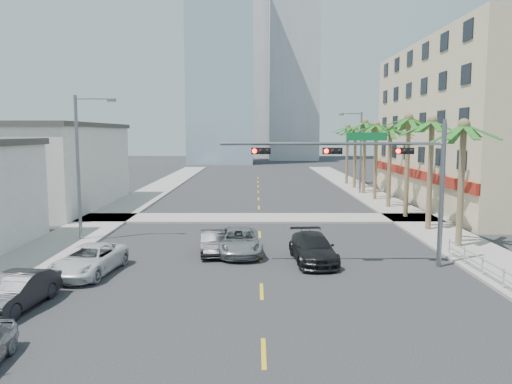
# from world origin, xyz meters

# --- Properties ---
(ground) EXTENTS (260.00, 260.00, 0.00)m
(ground) POSITION_xyz_m (0.00, 0.00, 0.00)
(ground) COLOR #262628
(ground) RESTS_ON ground
(sidewalk_right) EXTENTS (4.00, 120.00, 0.15)m
(sidewalk_right) POSITION_xyz_m (12.00, 20.00, 0.07)
(sidewalk_right) COLOR gray
(sidewalk_right) RESTS_ON ground
(sidewalk_left) EXTENTS (4.00, 120.00, 0.15)m
(sidewalk_left) POSITION_xyz_m (-12.00, 20.00, 0.07)
(sidewalk_left) COLOR gray
(sidewalk_left) RESTS_ON ground
(sidewalk_cross) EXTENTS (80.00, 4.00, 0.15)m
(sidewalk_cross) POSITION_xyz_m (0.00, 22.00, 0.07)
(sidewalk_cross) COLOR gray
(sidewalk_cross) RESTS_ON ground
(building_right) EXTENTS (15.25, 28.00, 15.00)m
(building_right) POSITION_xyz_m (21.99, 30.00, 7.50)
(building_right) COLOR beige
(building_right) RESTS_ON ground
(building_left_far) EXTENTS (11.00, 18.00, 7.20)m
(building_left_far) POSITION_xyz_m (-19.50, 28.00, 3.60)
(building_left_far) COLOR beige
(building_left_far) RESTS_ON ground
(tower_far_left) EXTENTS (14.00, 14.00, 48.00)m
(tower_far_left) POSITION_xyz_m (-8.00, 95.00, 24.00)
(tower_far_left) COLOR #99B2C6
(tower_far_left) RESTS_ON ground
(tower_far_right) EXTENTS (12.00, 12.00, 60.00)m
(tower_far_right) POSITION_xyz_m (9.00, 110.00, 30.00)
(tower_far_right) COLOR #ADADB2
(tower_far_right) RESTS_ON ground
(tower_far_center) EXTENTS (16.00, 16.00, 42.00)m
(tower_far_center) POSITION_xyz_m (-3.00, 125.00, 21.00)
(tower_far_center) COLOR #ADADB2
(tower_far_center) RESTS_ON ground
(traffic_signal_mast) EXTENTS (11.12, 0.54, 7.20)m
(traffic_signal_mast) POSITION_xyz_m (5.78, 7.95, 5.06)
(traffic_signal_mast) COLOR slate
(traffic_signal_mast) RESTS_ON ground
(palm_tree_0) EXTENTS (4.80, 4.80, 7.80)m
(palm_tree_0) POSITION_xyz_m (11.60, 12.00, 7.08)
(palm_tree_0) COLOR brown
(palm_tree_0) RESTS_ON ground
(palm_tree_1) EXTENTS (4.80, 4.80, 8.16)m
(palm_tree_1) POSITION_xyz_m (11.60, 17.20, 7.43)
(palm_tree_1) COLOR brown
(palm_tree_1) RESTS_ON ground
(palm_tree_2) EXTENTS (4.80, 4.80, 8.52)m
(palm_tree_2) POSITION_xyz_m (11.60, 22.40, 7.78)
(palm_tree_2) COLOR brown
(palm_tree_2) RESTS_ON ground
(palm_tree_3) EXTENTS (4.80, 4.80, 7.80)m
(palm_tree_3) POSITION_xyz_m (11.60, 27.60, 7.08)
(palm_tree_3) COLOR brown
(palm_tree_3) RESTS_ON ground
(palm_tree_4) EXTENTS (4.80, 4.80, 8.16)m
(palm_tree_4) POSITION_xyz_m (11.60, 32.80, 7.43)
(palm_tree_4) COLOR brown
(palm_tree_4) RESTS_ON ground
(palm_tree_5) EXTENTS (4.80, 4.80, 8.52)m
(palm_tree_5) POSITION_xyz_m (11.60, 38.00, 7.78)
(palm_tree_5) COLOR brown
(palm_tree_5) RESTS_ON ground
(palm_tree_6) EXTENTS (4.80, 4.80, 7.80)m
(palm_tree_6) POSITION_xyz_m (11.60, 43.20, 7.08)
(palm_tree_6) COLOR brown
(palm_tree_6) RESTS_ON ground
(palm_tree_7) EXTENTS (4.80, 4.80, 8.16)m
(palm_tree_7) POSITION_xyz_m (11.60, 48.40, 7.43)
(palm_tree_7) COLOR brown
(palm_tree_7) RESTS_ON ground
(streetlight_left) EXTENTS (2.55, 0.25, 9.00)m
(streetlight_left) POSITION_xyz_m (-11.00, 14.00, 5.06)
(streetlight_left) COLOR slate
(streetlight_left) RESTS_ON ground
(streetlight_right) EXTENTS (2.55, 0.25, 9.00)m
(streetlight_right) POSITION_xyz_m (11.00, 38.00, 5.06)
(streetlight_right) COLOR slate
(streetlight_right) RESTS_ON ground
(guardrail) EXTENTS (0.08, 8.08, 1.00)m
(guardrail) POSITION_xyz_m (10.30, 6.00, 0.67)
(guardrail) COLOR silver
(guardrail) RESTS_ON ground
(car_parked_mid) EXTENTS (1.96, 4.33, 1.38)m
(car_parked_mid) POSITION_xyz_m (-9.40, 1.90, 0.69)
(car_parked_mid) COLOR black
(car_parked_mid) RESTS_ON ground
(car_parked_far) EXTENTS (2.92, 5.22, 1.38)m
(car_parked_far) POSITION_xyz_m (-8.24, 6.67, 0.69)
(car_parked_far) COLOR silver
(car_parked_far) RESTS_ON ground
(car_lane_left) EXTENTS (1.73, 4.00, 1.28)m
(car_lane_left) POSITION_xyz_m (-2.64, 10.69, 0.64)
(car_lane_left) COLOR black
(car_lane_left) RESTS_ON ground
(car_lane_center) EXTENTS (2.76, 5.25, 1.41)m
(car_lane_center) POSITION_xyz_m (-1.19, 10.75, 0.71)
(car_lane_center) COLOR #A2A1A6
(car_lane_center) RESTS_ON ground
(car_lane_right) EXTENTS (2.41, 5.16, 1.46)m
(car_lane_right) POSITION_xyz_m (2.73, 8.94, 0.73)
(car_lane_right) COLOR black
(car_lane_right) RESTS_ON ground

